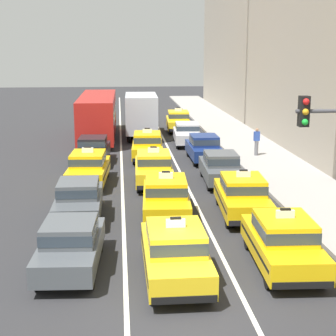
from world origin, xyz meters
The scene contains 22 objects.
ground_plane centered at (0.00, 0.00, 0.00)m, with size 160.00×160.00×0.00m, color #2B2B2D.
lane_stripe_left_center centered at (-1.60, 20.00, 0.00)m, with size 0.14×80.00×0.01m, color silver.
lane_stripe_center_right centered at (1.60, 20.00, 0.00)m, with size 0.14×80.00×0.01m, color silver.
sidewalk_curb centered at (7.20, 15.00, 0.07)m, with size 4.00×90.00×0.15m, color #9E9993.
sedan_left_nearest centered at (-3.26, 2.59, 0.85)m, with size 2.00×4.39×1.58m.
sedan_left_second centered at (-3.36, 7.63, 0.85)m, with size 1.79×4.31×1.58m.
taxi_left_third centered at (-3.26, 13.11, 0.88)m, with size 2.09×4.66×1.96m.
sedan_left_fourth centered at (-3.26, 18.21, 0.85)m, with size 1.97×4.38×1.58m.
bus_left_fifth centered at (-3.26, 26.96, 1.82)m, with size 2.63×11.22×3.22m.
taxi_center_nearest centered at (-0.13, 1.61, 0.88)m, with size 1.84×4.57×1.96m.
taxi_center_second centered at (0.11, 7.47, 0.88)m, with size 2.06×4.65×1.96m.
taxi_center_third centered at (-0.03, 12.84, 0.88)m, with size 1.95×4.61×1.96m.
taxi_center_fourth centered at (0.00, 18.98, 0.88)m, with size 2.06×4.65×1.96m.
box_truck_center_fifth centered at (-0.02, 27.50, 1.78)m, with size 2.43×7.01×3.27m.
taxi_center_sixth centered at (-0.09, 34.44, 0.88)m, with size 1.83×4.56×1.96m.
taxi_right_nearest centered at (3.30, 2.16, 0.88)m, with size 2.01×4.63×1.96m.
taxi_right_second centered at (3.23, 7.45, 0.88)m, with size 2.08×4.66×1.96m.
sedan_right_third centered at (3.36, 12.79, 0.85)m, with size 1.93×4.37×1.58m.
sedan_right_fourth centered at (3.36, 18.21, 0.85)m, with size 1.77×4.30×1.58m.
sedan_right_fifth centered at (3.03, 23.69, 0.85)m, with size 2.00×4.39×1.58m.
taxi_right_sixth centered at (3.09, 29.94, 0.88)m, with size 2.03×4.64×1.96m.
pedestrian_mid_block centered at (6.76, 18.88, 1.01)m, with size 0.36×0.24×1.70m.
Camera 1 is at (-1.69, -13.12, 6.76)m, focal length 57.26 mm.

